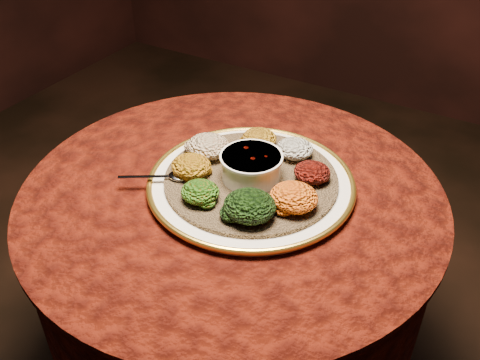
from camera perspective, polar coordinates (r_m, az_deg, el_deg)
The scene contains 13 objects.
table at distance 1.33m, azimuth -0.82°, elevation -7.15°, with size 0.96×0.96×0.73m.
platter at distance 1.21m, azimuth 1.18°, elevation -0.31°, with size 0.51×0.51×0.02m.
injera at distance 1.20m, azimuth 1.18°, elevation 0.10°, with size 0.39×0.39×0.01m, color olive.
stew_bowl at distance 1.18m, azimuth 1.21°, elevation 1.63°, with size 0.14×0.14×0.06m.
spoon at distance 1.20m, azimuth -7.24°, elevation 0.39°, with size 0.14×0.09×0.01m.
portion_ayib at distance 1.26m, azimuth 5.86°, elevation 3.35°, with size 0.09×0.08×0.04m, color beige.
portion_kitfo at distance 1.19m, azimuth 7.71°, elevation 0.83°, with size 0.08×0.08×0.04m, color black.
portion_tikil at distance 1.11m, azimuth 5.76°, elevation -1.84°, with size 0.10×0.10×0.05m, color #C78610.
portion_gomen at distance 1.07m, azimuth 1.04°, elevation -2.79°, with size 0.11×0.10×0.05m, color black.
portion_mixveg at distance 1.12m, azimuth -4.27°, elevation -1.28°, with size 0.08×0.08×0.04m, color #AA450A.
portion_kik at distance 1.20m, azimuth -5.24°, elevation 1.50°, with size 0.09×0.09×0.04m, color #9E5C0E.
portion_timatim at distance 1.26m, azimuth -3.38°, elevation 3.63°, with size 0.10×0.10×0.05m, color maroon.
portion_shiro at distance 1.30m, azimuth 2.08°, elevation 4.47°, with size 0.08×0.08×0.04m, color #A16F13.
Camera 1 is at (0.50, -0.83, 1.46)m, focal length 40.00 mm.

